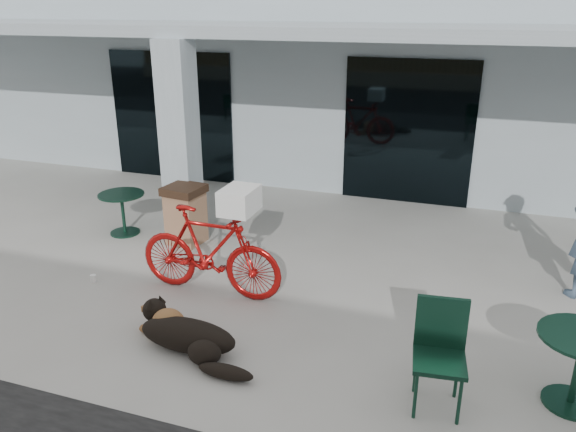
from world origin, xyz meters
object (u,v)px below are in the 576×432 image
at_px(dog, 188,334).
at_px(trash_receptacle, 186,215).
at_px(bicycle, 210,251).
at_px(cafe_chair_far_a, 439,360).
at_px(cafe_table_near, 123,214).

distance_m(dog, trash_receptacle, 3.09).
relative_size(bicycle, cafe_chair_far_a, 1.87).
distance_m(bicycle, dog, 1.40).
xyz_separation_m(bicycle, cafe_chair_far_a, (3.02, -1.37, -0.07)).
xyz_separation_m(dog, cafe_chair_far_a, (2.66, -0.07, 0.31)).
bearing_deg(trash_receptacle, bicycle, -51.33).
distance_m(dog, cafe_chair_far_a, 2.68).
xyz_separation_m(dog, trash_receptacle, (-1.48, 2.70, 0.26)).
distance_m(bicycle, cafe_table_near, 2.70).
distance_m(cafe_chair_far_a, trash_receptacle, 4.98).
bearing_deg(cafe_table_near, bicycle, -31.39).
bearing_deg(cafe_table_near, trash_receptacle, -0.00).
xyz_separation_m(bicycle, cafe_table_near, (-2.29, 1.40, -0.25)).
bearing_deg(dog, cafe_chair_far_a, 19.46).
bearing_deg(bicycle, cafe_table_near, 59.52).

